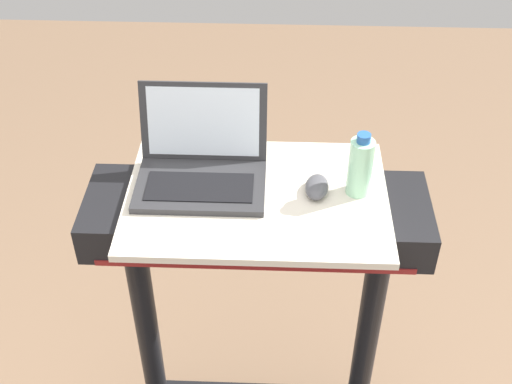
# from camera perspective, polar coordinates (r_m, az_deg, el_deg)

# --- Properties ---
(desk_board) EXTENTS (0.67, 0.47, 0.02)m
(desk_board) POSITION_cam_1_polar(r_m,az_deg,el_deg) (1.73, 0.06, -0.47)
(desk_board) COLOR beige
(desk_board) RESTS_ON treadmill_base
(laptop) EXTENTS (0.33, 0.27, 0.22)m
(laptop) POSITION_cam_1_polar(r_m,az_deg,el_deg) (1.75, -4.63, 2.33)
(laptop) COLOR #2D2D30
(laptop) RESTS_ON desk_board
(computer_mouse) EXTENTS (0.07, 0.11, 0.03)m
(computer_mouse) POSITION_cam_1_polar(r_m,az_deg,el_deg) (1.73, 5.17, 0.43)
(computer_mouse) COLOR #4C4C51
(computer_mouse) RESTS_ON desk_board
(water_bottle) EXTENTS (0.06, 0.06, 0.18)m
(water_bottle) POSITION_cam_1_polar(r_m,az_deg,el_deg) (1.70, 8.81, 2.16)
(water_bottle) COLOR #9EDBB2
(water_bottle) RESTS_ON desk_board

